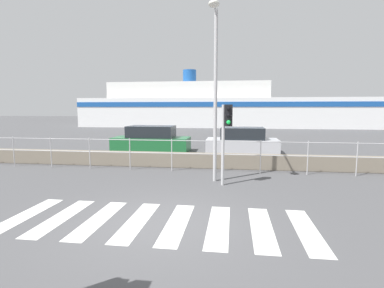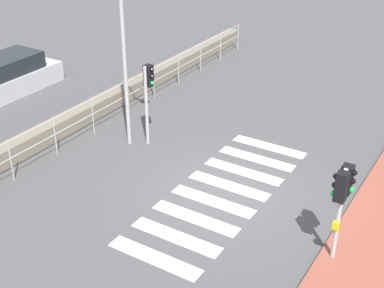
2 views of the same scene
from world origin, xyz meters
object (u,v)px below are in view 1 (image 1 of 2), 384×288
traffic_light_far (227,126)px  parked_car_green (151,140)px  streetlamp (215,75)px  ferry_boat (216,108)px  parked_car_silver (242,142)px

traffic_light_far → parked_car_green: (-4.48, 7.20, -1.29)m
streetlamp → ferry_boat: 31.48m
streetlamp → parked_car_silver: (1.10, 6.94, -2.95)m
ferry_boat → parked_car_green: (-2.25, -24.47, -1.86)m
traffic_light_far → parked_car_green: size_ratio=0.60×
traffic_light_far → streetlamp: (-0.40, 0.26, 1.65)m
parked_car_green → streetlamp: bearing=-59.5°
traffic_light_far → parked_car_silver: bearing=84.4°
traffic_light_far → parked_car_silver: size_ratio=0.66×
traffic_light_far → parked_car_silver: (0.71, 7.20, -1.31)m
parked_car_green → parked_car_silver: 5.19m
traffic_light_far → streetlamp: streetlamp is taller
traffic_light_far → ferry_boat: (-2.23, 31.67, 0.57)m
traffic_light_far → parked_car_silver: 7.35m
traffic_light_far → ferry_boat: ferry_boat is taller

